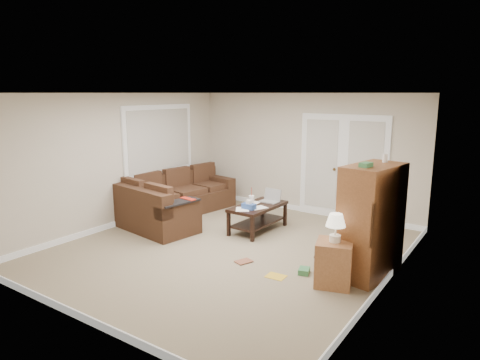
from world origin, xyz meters
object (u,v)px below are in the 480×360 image
Objects in this scene: side_cabinet at (334,260)px; tv_armoire at (371,221)px; sectional_sofa at (171,203)px; coffee_table at (259,216)px.

tv_armoire is at bearing 46.99° from side_cabinet.
sectional_sofa is 4.21m from tv_armoire.
coffee_table is at bearing 128.78° from side_cabinet.
side_cabinet is at bearing -106.32° from tv_armoire.
tv_armoire is (4.16, -0.48, 0.46)m from sectional_sofa.
sectional_sofa is 2.41× the size of coffee_table.
side_cabinet reaches higher than sectional_sofa.
coffee_table is at bearing 19.23° from sectional_sofa.
tv_armoire reaches higher than sectional_sofa.
side_cabinet is (2.02, -1.39, 0.08)m from coffee_table.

